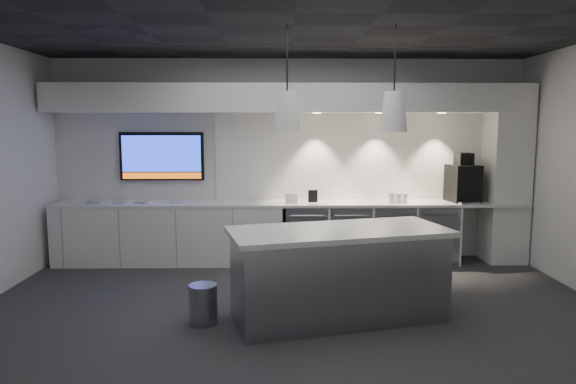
{
  "coord_description": "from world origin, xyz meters",
  "views": [
    {
      "loc": [
        -0.14,
        -5.26,
        2.0
      ],
      "look_at": [
        -0.03,
        1.1,
        1.19
      ],
      "focal_mm": 32.0,
      "sensor_mm": 36.0,
      "label": 1
    }
  ],
  "objects_px": {
    "bin": "(203,304)",
    "coffee_machine": "(463,182)",
    "island": "(338,273)",
    "wall_tv": "(162,156)"
  },
  "relations": [
    {
      "from": "bin",
      "to": "coffee_machine",
      "type": "height_order",
      "value": "coffee_machine"
    },
    {
      "from": "island",
      "to": "coffee_machine",
      "type": "bearing_deg",
      "value": 33.07
    },
    {
      "from": "wall_tv",
      "to": "island",
      "type": "distance_m",
      "value": 3.63
    },
    {
      "from": "island",
      "to": "bin",
      "type": "relative_size",
      "value": 5.96
    },
    {
      "from": "wall_tv",
      "to": "island",
      "type": "bearing_deg",
      "value": -46.72
    },
    {
      "from": "island",
      "to": "coffee_machine",
      "type": "xyz_separation_m",
      "value": [
        2.09,
        2.27,
        0.71
      ]
    },
    {
      "from": "island",
      "to": "coffee_machine",
      "type": "height_order",
      "value": "coffee_machine"
    },
    {
      "from": "wall_tv",
      "to": "island",
      "type": "xyz_separation_m",
      "value": [
        2.38,
        -2.52,
        -1.08
      ]
    },
    {
      "from": "wall_tv",
      "to": "coffee_machine",
      "type": "height_order",
      "value": "wall_tv"
    },
    {
      "from": "wall_tv",
      "to": "bin",
      "type": "height_order",
      "value": "wall_tv"
    }
  ]
}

